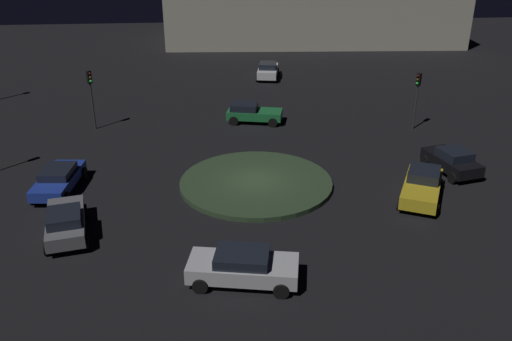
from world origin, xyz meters
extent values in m
plane|color=black|center=(0.00, 0.00, 0.00)|extent=(116.63, 116.63, 0.00)
cylinder|color=#2D4228|center=(0.00, 0.00, 0.14)|extent=(8.83, 8.83, 0.27)
cube|color=gold|center=(2.61, 8.86, 0.66)|extent=(4.91, 3.71, 0.69)
cube|color=black|center=(2.08, 9.12, 1.27)|extent=(2.48, 2.34, 0.53)
cylinder|color=black|center=(4.49, 8.96, 0.31)|extent=(0.65, 0.47, 0.62)
cylinder|color=black|center=(3.66, 7.29, 0.31)|extent=(0.65, 0.47, 0.62)
cylinder|color=black|center=(1.56, 10.42, 0.31)|extent=(0.65, 0.47, 0.62)
cylinder|color=black|center=(0.72, 8.75, 0.31)|extent=(0.65, 0.47, 0.62)
cube|color=#1E7238|center=(-10.88, 0.93, 0.65)|extent=(2.68, 4.40, 0.61)
cube|color=black|center=(-11.06, 0.14, 1.20)|extent=(1.99, 2.26, 0.51)
cylinder|color=black|center=(-11.43, 2.57, 0.34)|extent=(0.37, 0.72, 0.69)
cylinder|color=black|center=(-9.67, 2.16, 0.34)|extent=(0.37, 0.72, 0.69)
cylinder|color=black|center=(-12.09, -0.31, 0.34)|extent=(0.37, 0.72, 0.69)
cylinder|color=black|center=(-10.34, -0.72, 0.34)|extent=(0.37, 0.72, 0.69)
cube|color=slate|center=(4.65, -9.66, 0.69)|extent=(4.53, 2.56, 0.66)
cube|color=black|center=(5.14, -9.56, 1.25)|extent=(2.13, 1.87, 0.48)
cylinder|color=black|center=(3.32, -10.82, 0.36)|extent=(0.75, 0.36, 0.72)
cylinder|color=black|center=(2.97, -9.13, 0.36)|extent=(0.75, 0.36, 0.72)
cylinder|color=black|center=(6.33, -10.20, 0.36)|extent=(0.75, 0.36, 0.72)
cylinder|color=black|center=(5.98, -8.50, 0.36)|extent=(0.75, 0.36, 0.72)
cube|color=silver|center=(9.25, -1.41, 0.67)|extent=(2.71, 4.87, 0.68)
cube|color=black|center=(9.24, -1.45, 1.23)|extent=(2.03, 2.50, 0.44)
cylinder|color=black|center=(9.84, -3.22, 0.33)|extent=(0.34, 0.69, 0.66)
cylinder|color=black|center=(8.01, -2.86, 0.33)|extent=(0.34, 0.69, 0.66)
cylinder|color=black|center=(10.48, 0.03, 0.33)|extent=(0.34, 0.69, 0.66)
cylinder|color=black|center=(8.65, 0.39, 0.33)|extent=(0.34, 0.69, 0.66)
cube|color=#1E38A5|center=(-0.30, -11.16, 0.64)|extent=(4.64, 2.25, 0.59)
cube|color=black|center=(-0.36, -11.15, 1.15)|extent=(2.25, 1.80, 0.42)
cylinder|color=black|center=(-2.00, -11.91, 0.35)|extent=(0.72, 0.29, 0.70)
cylinder|color=black|center=(-1.82, -10.09, 0.35)|extent=(0.72, 0.29, 0.70)
cylinder|color=black|center=(1.22, -12.22, 0.35)|extent=(0.72, 0.29, 0.70)
cylinder|color=black|center=(1.39, -10.41, 0.35)|extent=(0.72, 0.29, 0.70)
cube|color=white|center=(-23.84, 3.41, 0.67)|extent=(4.59, 2.57, 0.71)
cube|color=black|center=(-23.59, 3.37, 1.29)|extent=(2.25, 1.94, 0.53)
cylinder|color=black|center=(-25.53, 2.79, 0.31)|extent=(0.66, 0.33, 0.63)
cylinder|color=black|center=(-25.21, 4.59, 0.31)|extent=(0.66, 0.33, 0.63)
cylinder|color=black|center=(-22.46, 2.23, 0.31)|extent=(0.66, 0.33, 0.63)
cylinder|color=black|center=(-22.14, 4.03, 0.31)|extent=(0.66, 0.33, 0.63)
cube|color=black|center=(-0.68, 11.98, 0.67)|extent=(4.14, 2.60, 0.67)
cube|color=black|center=(-0.50, 12.02, 1.25)|extent=(2.10, 1.93, 0.51)
cylinder|color=black|center=(0.47, 13.16, 0.33)|extent=(0.70, 0.36, 0.67)
cylinder|color=black|center=(0.87, 11.42, 0.33)|extent=(0.70, 0.36, 0.67)
cylinder|color=black|center=(-2.22, 12.54, 0.33)|extent=(0.70, 0.36, 0.67)
cylinder|color=black|center=(-1.82, 10.80, 0.33)|extent=(0.70, 0.36, 0.67)
cylinder|color=#2D2D2D|center=(-8.33, 12.44, 1.64)|extent=(0.12, 0.12, 3.29)
cube|color=black|center=(-8.33, 12.44, 3.74)|extent=(0.37, 0.35, 0.90)
sphere|color=#3F0C0C|center=(-8.25, 12.32, 4.01)|extent=(0.20, 0.20, 0.20)
sphere|color=#4C380F|center=(-8.25, 12.32, 3.74)|extent=(0.20, 0.20, 0.20)
sphere|color=#1EE53F|center=(-8.25, 12.32, 3.47)|extent=(0.20, 0.20, 0.20)
cylinder|color=#2D2D2D|center=(-10.54, -10.95, 1.72)|extent=(0.12, 0.12, 3.44)
cube|color=black|center=(-10.54, -10.95, 3.89)|extent=(0.37, 0.37, 0.90)
sphere|color=#3F0C0C|center=(-10.44, -10.84, 4.16)|extent=(0.20, 0.20, 0.20)
sphere|color=#4C380F|center=(-10.44, -10.84, 3.89)|extent=(0.20, 0.20, 0.20)
sphere|color=#1EE53F|center=(-10.44, -10.84, 3.62)|extent=(0.20, 0.20, 0.20)
cube|color=#B7B299|center=(-43.30, 11.26, 3.06)|extent=(18.28, 37.19, 6.12)
camera|label=1|loc=(27.97, -2.63, 13.73)|focal=37.77mm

